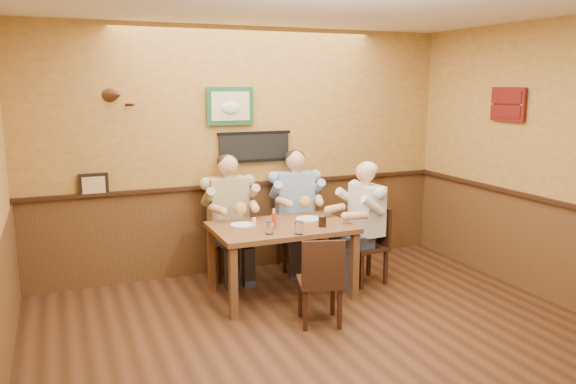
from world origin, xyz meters
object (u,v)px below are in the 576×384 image
Objects in this scene: diner_tan_shirt at (228,223)px; water_glass_left at (269,228)px; diner_white_elder at (366,229)px; salt_shaker at (254,222)px; chair_near_side at (320,280)px; chair_back_right at (295,231)px; diner_blue_polo at (295,216)px; pepper_shaker at (275,221)px; chair_back_left at (229,239)px; water_glass_mid at (299,228)px; chair_right_end at (366,245)px; hot_sauce_bottle at (274,220)px; dining_table at (282,234)px; cola_tumbler at (322,221)px.

diner_tan_shirt reaches higher than water_glass_left.
salt_shaker is (-1.28, 0.04, 0.19)m from diner_white_elder.
salt_shaker is (-0.34, 0.82, 0.38)m from chair_near_side.
chair_near_side is 1.59m from diner_tan_shirt.
diner_blue_polo reaches higher than chair_back_right.
pepper_shaker is at bearing -66.02° from chair_near_side.
diner_white_elder is 1.29m from salt_shaker.
chair_back_left is 0.99× the size of chair_back_right.
water_glass_mid is 1.43× the size of pepper_shaker.
water_glass_mid is at bearing -73.21° from diner_tan_shirt.
diner_blue_polo is 1.05× the size of diner_white_elder.
diner_white_elder is (0.52, -0.77, -0.03)m from diner_blue_polo.
diner_tan_shirt is 13.85× the size of salt_shaker.
diner_tan_shirt is 0.72m from salt_shaker.
diner_tan_shirt is at bearing -123.27° from chair_right_end.
diner_white_elder reaches higher than hot_sauce_bottle.
salt_shaker is at bearing 97.35° from water_glass_left.
diner_white_elder reaches higher than chair_back_left.
dining_table is 1.16× the size of diner_white_elder.
diner_white_elder reaches higher than chair_back_right.
chair_back_right reaches higher than salt_shaker.
water_glass_left is (-0.30, 0.50, 0.39)m from chair_near_side.
hot_sauce_bottle is 0.17m from pepper_shaker.
water_glass_mid reaches higher than dining_table.
diner_blue_polo is (-0.52, 0.77, 0.21)m from chair_right_end.
diner_white_elder is at bearing -48.26° from diner_blue_polo.
pepper_shaker is at bearing 149.00° from cola_tumbler.
chair_right_end is at bearing 0.00° from diner_white_elder.
hot_sauce_bottle reaches higher than pepper_shaker.
salt_shaker is (0.07, -0.70, 0.35)m from chair_back_left.
chair_back_right is at bearing -89.59° from chair_near_side.
diner_tan_shirt is 1.20m from cola_tumbler.
chair_back_right is 8.29× the size of cola_tumbler.
chair_right_end is at bearing 18.90° from cola_tumbler.
chair_back_left is 1.24m from cola_tumbler.
water_glass_left is 1.34× the size of pepper_shaker.
dining_table is at bearing 49.01° from water_glass_left.
chair_near_side is at bearing -54.73° from chair_right_end.
chair_right_end is 0.70× the size of diner_white_elder.
salt_shaker is (-0.30, 0.44, -0.02)m from water_glass_mid.
diner_tan_shirt reaches higher than water_glass_mid.
chair_back_right is 1.11m from salt_shaker.
diner_white_elder is at bearing -124.69° from chair_near_side.
hot_sauce_bottle is (-0.15, 0.28, 0.03)m from water_glass_mid.
salt_shaker is (-0.76, -0.73, 0.35)m from chair_back_right.
chair_back_right is 0.94m from diner_white_elder.
cola_tumbler is at bearing -75.63° from chair_right_end.
water_glass_mid is at bearing -78.90° from pepper_shaker.
diner_blue_polo reaches higher than diner_white_elder.
pepper_shaker is (0.29, -0.71, 0.35)m from chair_back_left.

